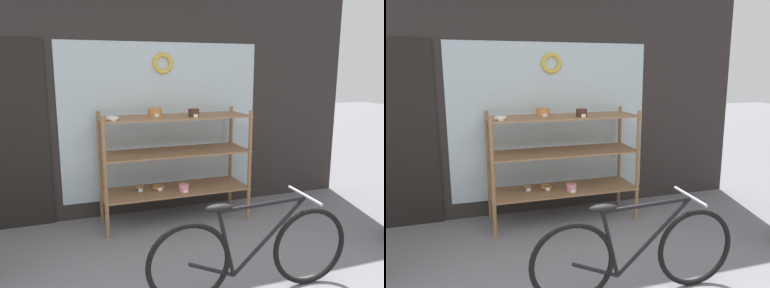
% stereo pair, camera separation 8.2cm
% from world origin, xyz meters
% --- Properties ---
extents(storefront_facade, '(5.60, 0.13, 3.23)m').
position_xyz_m(storefront_facade, '(-0.04, 2.79, 1.57)').
color(storefront_facade, '#2D2826').
rests_on(storefront_facade, ground_plane).
extents(display_case, '(1.72, 0.57, 1.34)m').
position_xyz_m(display_case, '(0.22, 2.37, 0.81)').
color(display_case, '#8E6642').
rests_on(display_case, ground_plane).
extents(bicycle, '(1.71, 0.46, 0.80)m').
position_xyz_m(bicycle, '(0.36, 0.70, 0.36)').
color(bicycle, black).
rests_on(bicycle, ground_plane).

